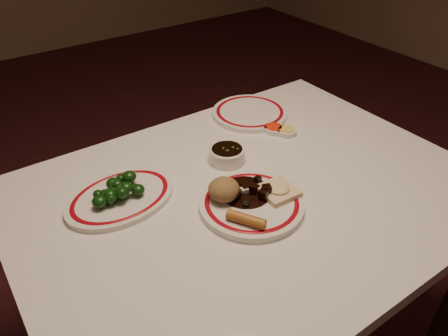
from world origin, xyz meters
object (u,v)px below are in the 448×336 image
Objects in this scene: dining_table at (250,216)px; soy_bowl at (227,155)px; rice_mound at (224,189)px; stirfry_heap at (249,191)px; broccoli_plate at (121,197)px; spring_roll at (246,219)px; broccoli_pile at (118,190)px; main_plate at (252,204)px; fried_wonton at (278,190)px.

soy_bowl reaches higher than dining_table.
rice_mound reaches higher than stirfry_heap.
rice_mound is 0.25× the size of broccoli_plate.
spring_roll is 0.72× the size of stirfry_heap.
spring_roll is (-0.10, -0.11, 0.12)m from dining_table.
main_plate is at bearing -38.18° from broccoli_pile.
stirfry_heap is (-0.06, 0.04, -0.00)m from fried_wonton.
rice_mound is 0.07m from stirfry_heap.
rice_mound is 0.84× the size of fried_wonton.
broccoli_pile is at bearing 146.72° from stirfry_heap.
fried_wonton is (0.13, -0.06, -0.02)m from rice_mound.
broccoli_plate is at bearing 152.27° from dining_table.
main_plate is 2.96× the size of fried_wonton.
fried_wonton is 0.30× the size of broccoli_plate.
spring_roll is 0.33m from broccoli_plate.
fried_wonton reaches higher than main_plate.
stirfry_heap is at bearing -19.97° from rice_mound.
dining_table is 0.19m from spring_roll.
dining_table is 12.80× the size of fried_wonton.
rice_mound reaches higher than dining_table.
broccoli_plate is at bearing 95.52° from spring_roll.
spring_roll and fried_wonton have the same top height.
broccoli_plate is at bearing 178.45° from soy_bowl.
dining_table is 15.19× the size of rice_mound.
soy_bowl is at bearing 79.82° from dining_table.
spring_roll reaches higher than dining_table.
broccoli_pile is at bearing 179.29° from soy_bowl.
main_plate is 0.34m from broccoli_pile.
rice_mound is at bearing -127.65° from soy_bowl.
dining_table is at bearing 3.25° from rice_mound.
main_plate is 2.13× the size of stirfry_heap.
main_plate reaches higher than broccoli_plate.
stirfry_heap is 0.19m from soy_bowl.
soy_bowl is at bearing 32.66° from spring_roll.
fried_wonton is at bearing -34.03° from broccoli_plate.
broccoli_plate is (-0.27, 0.18, -0.02)m from stirfry_heap.
broccoli_plate is at bearing 145.97° from fried_wonton.
broccoli_pile reaches higher than broccoli_plate.
rice_mound is 0.11m from spring_roll.
main_plate is 2.70× the size of soy_bowl.
stirfry_heap reaches higher than spring_roll.
dining_table is 3.87× the size of broccoli_plate.
broccoli_pile reaches higher than soy_bowl.
spring_roll is 0.11m from stirfry_heap.
soy_bowl is (0.12, 0.15, -0.03)m from rice_mound.
stirfry_heap reaches higher than dining_table.
broccoli_pile is at bearing 96.81° from spring_roll.
broccoli_plate is (-0.21, 0.16, -0.04)m from rice_mound.
stirfry_heap is at bearing 67.41° from main_plate.
stirfry_heap is 0.33m from broccoli_pile.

